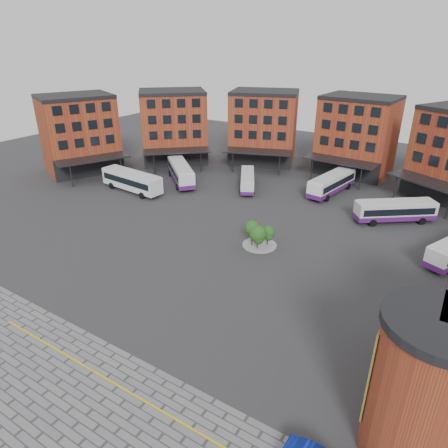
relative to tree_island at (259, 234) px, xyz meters
The scene contains 9 objects.
ground 11.86m from the tree_island, 100.21° to the right, with size 160.00×160.00×0.00m, color #28282B.
yellow_line 25.59m from the tree_island, 90.17° to the right, with size 26.00×0.15×0.02m, color gold.
main_building 28.09m from the tree_island, 104.37° to the left, with size 94.14×42.48×14.60m.
tree_island is the anchor object (origin of this frame).
bus_a 28.60m from the tree_island, 166.96° to the left, with size 12.55×3.99×3.49m.
bus_b 27.91m from the tree_island, 148.16° to the left, with size 11.13×10.42×3.50m.
bus_c 21.85m from the tree_island, 122.78° to the left, with size 6.72×9.70×2.77m.
bus_d 23.85m from the tree_island, 86.39° to the left, with size 4.71×12.26×3.37m.
bus_e 21.57m from the tree_island, 53.14° to the left, with size 10.64×8.96×3.20m.
Camera 1 is at (22.14, -28.64, 24.21)m, focal length 32.00 mm.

